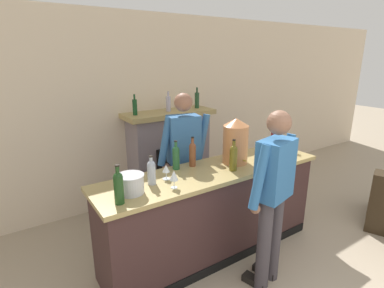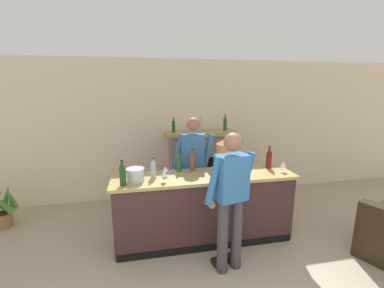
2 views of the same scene
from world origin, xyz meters
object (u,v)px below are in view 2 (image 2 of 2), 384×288
(wine_bottle_riesling_slim, at_px, (153,169))
(wine_glass_mid_counter, at_px, (164,173))
(copper_dispenser, at_px, (226,156))
(wine_bottle_rose_blush, at_px, (218,167))
(person_customer, at_px, (231,197))
(ice_bucket_steel, at_px, (135,175))
(fireplace_stone, at_px, (200,164))
(person_bartender, at_px, (193,167))
(potted_plant_corner, at_px, (2,206))
(wine_glass_back_row, at_px, (283,164))
(wine_bottle_burgundy_dark, at_px, (179,162))
(wine_bottle_merlot_tall, at_px, (269,158))
(wine_glass_near_bucket, at_px, (165,169))
(wine_bottle_cabernet_heavy, at_px, (123,174))
(wine_bottle_port_short, at_px, (192,161))

(wine_bottle_riesling_slim, height_order, wine_glass_mid_counter, wine_bottle_riesling_slim)
(copper_dispenser, height_order, wine_bottle_rose_blush, copper_dispenser)
(person_customer, height_order, ice_bucket_steel, person_customer)
(copper_dispenser, distance_m, wine_glass_mid_counter, 0.94)
(fireplace_stone, bearing_deg, person_bartender, -109.58)
(copper_dispenser, bearing_deg, potted_plant_corner, 164.23)
(person_bartender, distance_m, wine_glass_back_row, 1.36)
(ice_bucket_steel, height_order, wine_glass_mid_counter, ice_bucket_steel)
(wine_bottle_burgundy_dark, bearing_deg, wine_bottle_rose_blush, -37.15)
(potted_plant_corner, height_order, wine_bottle_merlot_tall, wine_bottle_merlot_tall)
(wine_glass_near_bucket, bearing_deg, wine_bottle_riesling_slim, -171.49)
(wine_bottle_riesling_slim, bearing_deg, fireplace_stone, 55.37)
(wine_bottle_burgundy_dark, distance_m, wine_glass_near_bucket, 0.28)
(wine_bottle_rose_blush, height_order, wine_bottle_merlot_tall, wine_bottle_merlot_tall)
(wine_bottle_burgundy_dark, xyz_separation_m, wine_bottle_riesling_slim, (-0.39, -0.20, -0.01))
(copper_dispenser, bearing_deg, person_bartender, 129.49)
(wine_bottle_merlot_tall, xyz_separation_m, wine_bottle_riesling_slim, (-1.75, -0.09, -0.03))
(person_customer, distance_m, ice_bucket_steel, 1.27)
(ice_bucket_steel, xyz_separation_m, wine_bottle_rose_blush, (1.10, -0.08, 0.06))
(wine_bottle_burgundy_dark, height_order, wine_bottle_riesling_slim, wine_bottle_burgundy_dark)
(person_customer, distance_m, wine_glass_back_row, 1.18)
(copper_dispenser, distance_m, wine_bottle_riesling_slim, 1.04)
(person_customer, xyz_separation_m, ice_bucket_steel, (-1.09, 0.64, 0.14))
(wine_bottle_burgundy_dark, bearing_deg, wine_bottle_cabernet_heavy, -152.33)
(fireplace_stone, height_order, wine_bottle_cabernet_heavy, fireplace_stone)
(ice_bucket_steel, distance_m, wine_bottle_merlot_tall, 2.00)
(wine_bottle_riesling_slim, bearing_deg, potted_plant_corner, 157.74)
(wine_bottle_burgundy_dark, distance_m, wine_glass_mid_counter, 0.47)
(wine_bottle_merlot_tall, relative_size, wine_glass_near_bucket, 2.32)
(wine_bottle_burgundy_dark, relative_size, wine_glass_mid_counter, 1.84)
(potted_plant_corner, distance_m, wine_bottle_merlot_tall, 4.31)
(wine_bottle_rose_blush, xyz_separation_m, wine_glass_back_row, (1.00, 0.03, -0.03))
(potted_plant_corner, relative_size, wine_bottle_cabernet_heavy, 2.15)
(person_customer, xyz_separation_m, copper_dispenser, (0.18, 0.72, 0.31))
(wine_bottle_rose_blush, distance_m, wine_bottle_cabernet_heavy, 1.25)
(ice_bucket_steel, bearing_deg, copper_dispenser, 3.87)
(potted_plant_corner, bearing_deg, wine_bottle_cabernet_heavy, -30.58)
(fireplace_stone, relative_size, ice_bucket_steel, 7.06)
(fireplace_stone, distance_m, wine_glass_mid_counter, 1.90)
(wine_glass_near_bucket, bearing_deg, fireplace_stone, 59.70)
(wine_bottle_riesling_slim, distance_m, wine_glass_mid_counter, 0.23)
(ice_bucket_steel, distance_m, wine_bottle_burgundy_dark, 0.68)
(person_bartender, relative_size, wine_glass_mid_counter, 10.40)
(wine_bottle_merlot_tall, bearing_deg, wine_bottle_rose_blush, -164.36)
(wine_bottle_burgundy_dark, height_order, wine_bottle_rose_blush, wine_bottle_rose_blush)
(wine_bottle_riesling_slim, bearing_deg, person_customer, -39.64)
(wine_bottle_cabernet_heavy, xyz_separation_m, wine_glass_back_row, (2.26, 0.07, -0.03))
(wine_bottle_port_short, xyz_separation_m, wine_bottle_merlot_tall, (1.17, -0.09, 0.01))
(fireplace_stone, relative_size, person_customer, 0.98)
(person_customer, distance_m, wine_bottle_rose_blush, 0.59)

